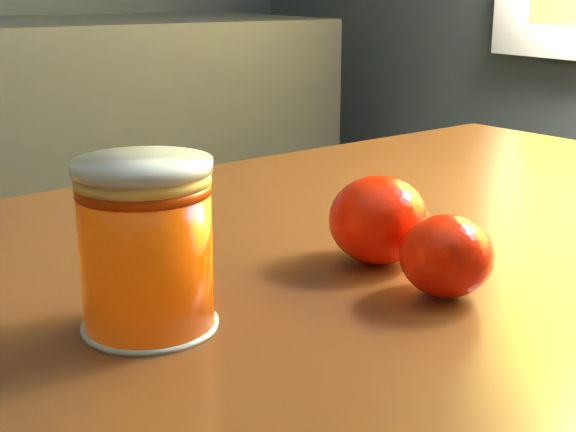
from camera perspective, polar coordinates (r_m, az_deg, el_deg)
table at (r=0.57m, az=7.47°, el=-14.24°), size 1.12×0.84×0.79m
juice_glass at (r=0.45m, az=-10.04°, el=-2.18°), size 0.08×0.08×0.09m
orange_front at (r=0.55m, az=6.47°, el=-0.27°), size 0.07×0.07×0.06m
orange_back at (r=0.50m, az=11.19°, el=-2.80°), size 0.07×0.07×0.05m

